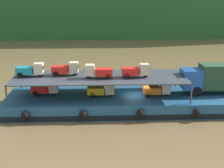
{
  "coord_description": "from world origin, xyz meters",
  "views": [
    {
      "loc": [
        -4.02,
        -33.95,
        11.76
      ],
      "look_at": [
        -2.52,
        0.0,
        2.7
      ],
      "focal_mm": 55.07,
      "sensor_mm": 36.0,
      "label": 1
    }
  ],
  "objects_px": {
    "mini_truck_upper_mid": "(66,69)",
    "mini_truck_upper_fore": "(98,71)",
    "mini_truck_lower_aft": "(101,90)",
    "mini_truck_lower_stern": "(46,88)",
    "cargo_barge": "(136,102)",
    "mini_truck_upper_bow": "(136,71)",
    "mini_truck_lower_mid": "(157,89)",
    "mini_truck_upper_stern": "(31,70)",
    "covered_lorry": "(216,78)"
  },
  "relations": [
    {
      "from": "mini_truck_upper_mid",
      "to": "mini_truck_upper_fore",
      "type": "bearing_deg",
      "value": -22.28
    },
    {
      "from": "mini_truck_upper_mid",
      "to": "mini_truck_upper_fore",
      "type": "height_order",
      "value": "same"
    },
    {
      "from": "mini_truck_lower_aft",
      "to": "mini_truck_lower_stern",
      "type": "bearing_deg",
      "value": 171.95
    },
    {
      "from": "cargo_barge",
      "to": "mini_truck_upper_mid",
      "type": "relative_size",
      "value": 9.68
    },
    {
      "from": "mini_truck_lower_aft",
      "to": "mini_truck_upper_bow",
      "type": "relative_size",
      "value": 1.0
    },
    {
      "from": "mini_truck_lower_stern",
      "to": "mini_truck_upper_fore",
      "type": "bearing_deg",
      "value": -11.92
    },
    {
      "from": "cargo_barge",
      "to": "mini_truck_lower_mid",
      "type": "xyz_separation_m",
      "value": [
        2.08,
        -0.39,
        1.44
      ]
    },
    {
      "from": "mini_truck_upper_mid",
      "to": "mini_truck_lower_stern",
      "type": "bearing_deg",
      "value": -174.09
    },
    {
      "from": "mini_truck_upper_mid",
      "to": "mini_truck_upper_fore",
      "type": "relative_size",
      "value": 0.99
    },
    {
      "from": "mini_truck_upper_fore",
      "to": "mini_truck_upper_stern",
      "type": "bearing_deg",
      "value": 171.42
    },
    {
      "from": "mini_truck_upper_stern",
      "to": "mini_truck_upper_fore",
      "type": "xyz_separation_m",
      "value": [
        6.87,
        -1.04,
        0.0
      ]
    },
    {
      "from": "mini_truck_lower_aft",
      "to": "mini_truck_lower_mid",
      "type": "xyz_separation_m",
      "value": [
        5.71,
        -0.1,
        0.0
      ]
    },
    {
      "from": "mini_truck_upper_mid",
      "to": "mini_truck_upper_fore",
      "type": "xyz_separation_m",
      "value": [
        3.35,
        -1.37,
        0.0
      ]
    },
    {
      "from": "mini_truck_lower_stern",
      "to": "mini_truck_lower_aft",
      "type": "bearing_deg",
      "value": -8.05
    },
    {
      "from": "cargo_barge",
      "to": "mini_truck_upper_mid",
      "type": "height_order",
      "value": "mini_truck_upper_mid"
    },
    {
      "from": "cargo_barge",
      "to": "mini_truck_lower_aft",
      "type": "xyz_separation_m",
      "value": [
        -3.62,
        -0.29,
        1.44
      ]
    },
    {
      "from": "cargo_barge",
      "to": "mini_truck_upper_mid",
      "type": "bearing_deg",
      "value": 174.13
    },
    {
      "from": "mini_truck_lower_stern",
      "to": "mini_truck_upper_mid",
      "type": "xyz_separation_m",
      "value": [
        2.12,
        0.22,
        2.0
      ]
    },
    {
      "from": "cargo_barge",
      "to": "mini_truck_upper_mid",
      "type": "xyz_separation_m",
      "value": [
        -7.27,
        0.75,
        3.44
      ]
    },
    {
      "from": "mini_truck_lower_stern",
      "to": "mini_truck_upper_mid",
      "type": "bearing_deg",
      "value": 5.91
    },
    {
      "from": "mini_truck_lower_stern",
      "to": "mini_truck_upper_mid",
      "type": "height_order",
      "value": "mini_truck_upper_mid"
    },
    {
      "from": "cargo_barge",
      "to": "mini_truck_upper_bow",
      "type": "xyz_separation_m",
      "value": [
        -0.15,
        -0.45,
        3.44
      ]
    },
    {
      "from": "covered_lorry",
      "to": "mini_truck_lower_mid",
      "type": "bearing_deg",
      "value": -173.76
    },
    {
      "from": "mini_truck_lower_stern",
      "to": "mini_truck_upper_bow",
      "type": "xyz_separation_m",
      "value": [
        9.24,
        -0.97,
        2.0
      ]
    },
    {
      "from": "covered_lorry",
      "to": "mini_truck_upper_fore",
      "type": "xyz_separation_m",
      "value": [
        -12.27,
        -0.93,
        1.0
      ]
    },
    {
      "from": "covered_lorry",
      "to": "mini_truck_upper_fore",
      "type": "bearing_deg",
      "value": -175.68
    },
    {
      "from": "mini_truck_lower_stern",
      "to": "mini_truck_lower_aft",
      "type": "height_order",
      "value": "same"
    },
    {
      "from": "mini_truck_lower_aft",
      "to": "mini_truck_upper_mid",
      "type": "bearing_deg",
      "value": 164.15
    },
    {
      "from": "covered_lorry",
      "to": "mini_truck_lower_stern",
      "type": "height_order",
      "value": "covered_lorry"
    },
    {
      "from": "mini_truck_lower_aft",
      "to": "mini_truck_upper_bow",
      "type": "xyz_separation_m",
      "value": [
        3.48,
        -0.16,
        2.0
      ]
    },
    {
      "from": "cargo_barge",
      "to": "mini_truck_upper_bow",
      "type": "bearing_deg",
      "value": -108.17
    },
    {
      "from": "mini_truck_upper_stern",
      "to": "mini_truck_upper_bow",
      "type": "distance_m",
      "value": 10.66
    },
    {
      "from": "covered_lorry",
      "to": "mini_truck_lower_aft",
      "type": "xyz_separation_m",
      "value": [
        -11.98,
        -0.59,
        -1.0
      ]
    },
    {
      "from": "mini_truck_lower_aft",
      "to": "mini_truck_lower_mid",
      "type": "bearing_deg",
      "value": -1.0
    },
    {
      "from": "cargo_barge",
      "to": "mini_truck_upper_stern",
      "type": "bearing_deg",
      "value": 177.83
    },
    {
      "from": "mini_truck_upper_stern",
      "to": "mini_truck_upper_bow",
      "type": "height_order",
      "value": "same"
    },
    {
      "from": "mini_truck_upper_mid",
      "to": "mini_truck_upper_bow",
      "type": "height_order",
      "value": "same"
    },
    {
      "from": "mini_truck_lower_stern",
      "to": "mini_truck_lower_aft",
      "type": "xyz_separation_m",
      "value": [
        5.76,
        -0.81,
        0.0
      ]
    },
    {
      "from": "mini_truck_upper_mid",
      "to": "mini_truck_upper_bow",
      "type": "distance_m",
      "value": 7.22
    },
    {
      "from": "mini_truck_lower_mid",
      "to": "mini_truck_lower_aft",
      "type": "bearing_deg",
      "value": 179.0
    },
    {
      "from": "mini_truck_upper_stern",
      "to": "mini_truck_upper_mid",
      "type": "bearing_deg",
      "value": 5.51
    },
    {
      "from": "mini_truck_lower_stern",
      "to": "mini_truck_upper_bow",
      "type": "height_order",
      "value": "mini_truck_upper_bow"
    },
    {
      "from": "mini_truck_upper_fore",
      "to": "mini_truck_upper_bow",
      "type": "xyz_separation_m",
      "value": [
        3.76,
        0.18,
        0.0
      ]
    },
    {
      "from": "covered_lorry",
      "to": "mini_truck_upper_mid",
      "type": "xyz_separation_m",
      "value": [
        -15.62,
        0.45,
        1.0
      ]
    },
    {
      "from": "mini_truck_lower_mid",
      "to": "mini_truck_upper_bow",
      "type": "bearing_deg",
      "value": -178.5
    },
    {
      "from": "mini_truck_upper_mid",
      "to": "covered_lorry",
      "type": "bearing_deg",
      "value": -1.64
    },
    {
      "from": "covered_lorry",
      "to": "mini_truck_upper_mid",
      "type": "bearing_deg",
      "value": 178.36
    },
    {
      "from": "covered_lorry",
      "to": "mini_truck_lower_mid",
      "type": "height_order",
      "value": "covered_lorry"
    },
    {
      "from": "mini_truck_lower_stern",
      "to": "mini_truck_lower_aft",
      "type": "distance_m",
      "value": 5.82
    },
    {
      "from": "covered_lorry",
      "to": "mini_truck_upper_stern",
      "type": "xyz_separation_m",
      "value": [
        -19.13,
        0.11,
        1.0
      ]
    }
  ]
}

